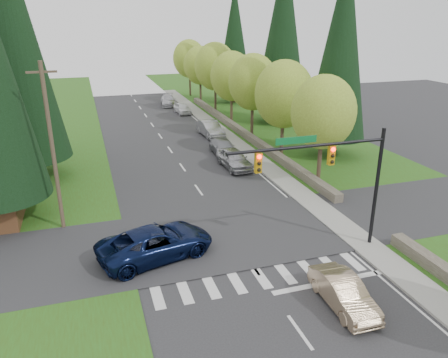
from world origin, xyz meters
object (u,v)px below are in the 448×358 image
suv_navy (156,243)px  parked_car_a (234,159)px  sedan_champagne (343,293)px  parked_car_c (210,129)px  parked_car_d (182,108)px  parked_car_e (168,100)px  parked_car_b (223,147)px

suv_navy → parked_car_a: (8.82, 12.76, -0.05)m
sedan_champagne → parked_car_a: 19.60m
parked_car_c → parked_car_d: parked_car_c is taller
parked_car_a → parked_car_c: (0.99, 10.80, 0.01)m
sedan_champagne → parked_car_e: (1.58, 48.92, 0.04)m
parked_car_c → parked_car_b: bearing=-99.3°
suv_navy → parked_car_e: (8.82, 42.14, -0.14)m
parked_car_d → sedan_champagne: bearing=-96.4°
parked_car_a → parked_car_c: 10.84m
suv_navy → parked_car_d: 37.24m
parked_car_b → parked_car_c: size_ratio=0.96×
parked_car_e → suv_navy: bearing=-94.4°
parked_car_a → parked_car_e: parked_car_a is taller
parked_car_d → parked_car_e: size_ratio=0.82×
suv_navy → parked_car_a: suv_navy is taller
suv_navy → parked_car_b: bearing=-43.8°
parked_car_b → parked_car_e: bearing=93.6°
parked_car_d → parked_car_e: parked_car_e is taller
suv_navy → parked_car_b: suv_navy is taller
parked_car_a → parked_car_c: size_ratio=0.95×
parked_car_d → parked_car_a: bearing=-95.1°
parked_car_c → suv_navy: bearing=-116.2°
parked_car_c → parked_car_d: bearing=87.7°
parked_car_e → parked_car_b: bearing=-81.9°
sedan_champagne → parked_car_b: (1.88, 23.47, 0.00)m
sedan_champagne → parked_car_c: bearing=86.3°
parked_car_b → parked_car_e: 25.45m
sedan_champagne → parked_car_d: 42.84m
suv_navy → parked_car_a: bearing=-49.8°
sedan_champagne → parked_car_a: parked_car_a is taller
suv_navy → parked_car_b: (9.12, 16.69, -0.17)m
suv_navy → parked_car_c: size_ratio=1.25×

